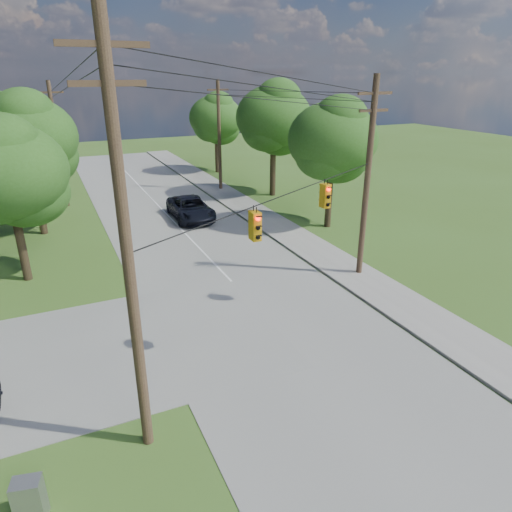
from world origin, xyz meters
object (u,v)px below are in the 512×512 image
pole_north_e (219,135)px  pole_north_w (58,144)px  pole_sw (127,253)px  car_main_north (191,208)px  pole_ne (367,178)px  control_cabinet (29,500)px

pole_north_e → pole_north_w: bearing=180.0°
pole_sw → pole_north_e: 32.55m
car_main_north → pole_ne: bearing=-66.5°
car_main_north → control_cabinet: car_main_north is taller
pole_ne → control_cabinet: pole_ne is taller
pole_sw → pole_north_w: 29.62m
control_cabinet → car_main_north: bearing=76.4°
pole_sw → pole_north_e: size_ratio=1.20×
pole_sw → pole_ne: bearing=29.4°
pole_north_e → car_main_north: size_ratio=1.68×
car_main_north → control_cabinet: bearing=-114.0°
pole_north_e → pole_north_w: same height
control_cabinet → pole_north_w: bearing=97.3°
pole_north_w → car_main_north: (8.43, -8.04, -4.27)m
pole_ne → pole_north_w: bearing=122.3°
pole_north_e → car_main_north: pole_north_e is taller
pole_ne → pole_north_w: pole_ne is taller
pole_ne → car_main_north: 15.69m
pole_north_e → car_main_north: (-5.47, -8.04, -4.27)m
pole_sw → control_cabinet: pole_sw is taller
car_main_north → control_cabinet: (-11.25, -22.96, -0.23)m
pole_north_e → control_cabinet: pole_north_e is taller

